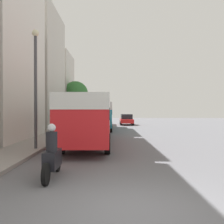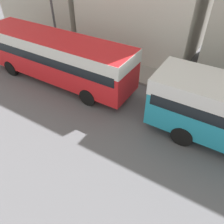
# 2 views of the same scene
# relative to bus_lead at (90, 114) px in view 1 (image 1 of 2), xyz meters

# --- Properties ---
(ground_plane) EXTENTS (120.00, 120.00, 0.00)m
(ground_plane) POSITION_rel_bus_lead_xyz_m (1.72, -9.94, -1.89)
(ground_plane) COLOR slate
(building_far_terrace) EXTENTS (6.68, 8.70, 12.80)m
(building_far_terrace) POSITION_rel_bus_lead_xyz_m (-7.82, 11.80, 4.51)
(building_far_terrace) COLOR beige
(building_far_terrace) RESTS_ON ground_plane
(building_end_row) EXTENTS (5.84, 7.32, 10.17)m
(building_end_row) POSITION_rel_bus_lead_xyz_m (-7.40, 20.68, 3.20)
(building_end_row) COLOR beige
(building_end_row) RESTS_ON ground_plane
(bus_lead) EXTENTS (2.51, 10.24, 2.89)m
(bus_lead) POSITION_rel_bus_lead_xyz_m (0.00, 0.00, 0.00)
(bus_lead) COLOR red
(bus_lead) RESTS_ON ground_plane
(bus_following) EXTENTS (2.60, 9.86, 2.87)m
(bus_following) POSITION_rel_bus_lead_xyz_m (0.13, 11.54, -0.01)
(bus_following) COLOR teal
(bus_following) RESTS_ON ground_plane
(motorcycle_behind_lead) EXTENTS (0.38, 2.24, 1.73)m
(motorcycle_behind_lead) POSITION_rel_bus_lead_xyz_m (-0.58, -7.45, -1.20)
(motorcycle_behind_lead) COLOR black
(motorcycle_behind_lead) RESTS_ON ground_plane
(car_crossing) EXTENTS (1.85, 4.46, 1.53)m
(car_crossing) POSITION_rel_bus_lead_xyz_m (3.55, 20.26, -1.09)
(car_crossing) COLOR red
(car_crossing) RESTS_ON ground_plane
(pedestrian_near_curb) EXTENTS (0.34, 0.34, 1.68)m
(pedestrian_near_curb) POSITION_rel_bus_lead_xyz_m (-4.05, 11.66, -0.87)
(pedestrian_near_curb) COLOR #232838
(pedestrian_near_curb) RESTS_ON sidewalk
(street_tree) EXTENTS (3.41, 3.41, 5.90)m
(street_tree) POSITION_rel_bus_lead_xyz_m (-3.49, 18.56, 2.43)
(street_tree) COLOR brown
(street_tree) RESTS_ON sidewalk
(lamp_post) EXTENTS (0.36, 0.36, 6.17)m
(lamp_post) POSITION_rel_bus_lead_xyz_m (-2.63, -2.32, 1.91)
(lamp_post) COLOR #47474C
(lamp_post) RESTS_ON sidewalk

